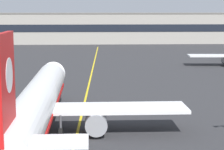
# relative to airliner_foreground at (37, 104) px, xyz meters

# --- Properties ---
(taxiway_centreline) EXTENTS (7.50, 179.87, 0.01)m
(taxiway_centreline) POSITION_rel_airliner_foreground_xyz_m (4.90, 18.25, -3.37)
(taxiway_centreline) COLOR yellow
(taxiway_centreline) RESTS_ON ground
(airliner_foreground) EXTENTS (32.01, 41.40, 11.65)m
(airliner_foreground) POSITION_rel_airliner_foreground_xyz_m (0.00, 0.00, 0.00)
(airliner_foreground) COLOR white
(airliner_foreground) RESTS_ON ground
(safety_cone_by_nose_gear) EXTENTS (0.44, 0.44, 0.55)m
(safety_cone_by_nose_gear) POSITION_rel_airliner_foreground_xyz_m (0.33, 17.20, -3.11)
(safety_cone_by_nose_gear) COLOR orange
(safety_cone_by_nose_gear) RESTS_ON ground
(terminal_building) EXTENTS (135.50, 12.40, 11.94)m
(terminal_building) POSITION_rel_airliner_foreground_xyz_m (9.90, 124.62, 2.61)
(terminal_building) COLOR #9E998E
(terminal_building) RESTS_ON ground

